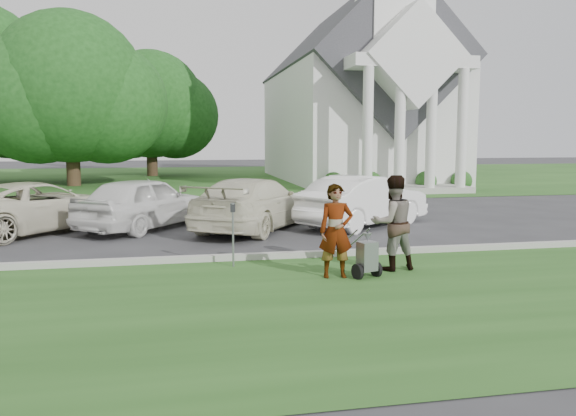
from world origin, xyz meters
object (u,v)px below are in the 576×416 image
object	(u,v)px
parking_meter_near	(233,227)
car_a	(37,207)
tree_left	(70,94)
person_left	(336,232)
striping_cart	(367,257)
person_right	(393,223)
tree_back	(150,109)
car_b	(144,203)
car_d	(364,201)
church	(356,87)
car_c	(254,204)

from	to	relation	value
parking_meter_near	car_a	world-z (taller)	car_a
tree_left	person_left	bearing A→B (deg)	-69.40
striping_cart	person_right	world-z (taller)	person_right
tree_left	tree_back	xyz separation A→B (m)	(4.00, 8.00, -0.38)
tree_left	person_left	world-z (taller)	tree_left
tree_back	striping_cart	world-z (taller)	tree_back
person_right	car_b	world-z (taller)	person_right
tree_left	striping_cart	bearing A→B (deg)	-68.28
tree_left	person_right	size ratio (longest dim) A/B	5.52
person_right	tree_left	bearing A→B (deg)	-72.98
tree_back	car_a	bearing A→B (deg)	-95.08
person_left	car_d	world-z (taller)	person_left
car_d	car_a	bearing A→B (deg)	50.24
church	car_c	size ratio (longest dim) A/B	4.58
car_c	tree_back	bearing A→B (deg)	-49.07
tree_back	parking_meter_near	bearing A→B (deg)	-84.45
parking_meter_near	car_c	distance (m)	4.92
car_c	car_d	world-z (taller)	car_d
tree_left	striping_cart	distance (m)	25.69
car_a	car_b	xyz separation A→B (m)	(3.00, -0.08, 0.06)
church	car_c	xyz separation A→B (m)	(-9.01, -18.38, -5.18)
tree_back	striping_cart	bearing A→B (deg)	-80.36
tree_left	striping_cart	xyz separation A→B (m)	(9.35, -23.46, -4.70)
person_right	striping_cart	bearing A→B (deg)	29.90
car_a	car_c	xyz separation A→B (m)	(6.17, -0.81, 0.04)
person_left	person_right	xyz separation A→B (m)	(1.30, 0.40, 0.06)
car_b	person_right	bearing A→B (deg)	165.69
striping_cart	car_b	xyz separation A→B (m)	(-4.51, 6.95, 0.38)
car_c	car_a	bearing A→B (deg)	24.46
person_left	church	bearing A→B (deg)	77.25
car_b	church	bearing A→B (deg)	-88.20
tree_back	car_d	xyz separation A→B (m)	(7.40, -25.26, -3.95)
striping_cart	car_b	distance (m)	8.29
car_a	parking_meter_near	bearing A→B (deg)	172.70
parking_meter_near	striping_cart	bearing A→B (deg)	-30.31
church	tree_back	distance (m)	14.77
person_right	parking_meter_near	distance (m)	3.27
church	striping_cart	size ratio (longest dim) A/B	21.81
church	person_right	size ratio (longest dim) A/B	12.51
person_left	car_b	xyz separation A→B (m)	(-3.94, 6.81, -0.11)
tree_back	parking_meter_near	world-z (taller)	tree_back
car_b	car_d	bearing A→B (deg)	-150.06
tree_left	car_a	world-z (taller)	tree_left
striping_cart	person_left	xyz separation A→B (m)	(-0.58, 0.14, 0.49)
tree_back	car_a	xyz separation A→B (m)	(-2.17, -24.44, -4.00)
parking_meter_near	car_c	world-z (taller)	car_c
person_left	car_a	distance (m)	9.78
car_a	church	bearing A→B (deg)	-90.39
church	car_a	world-z (taller)	church
car_c	parking_meter_near	bearing A→B (deg)	109.23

